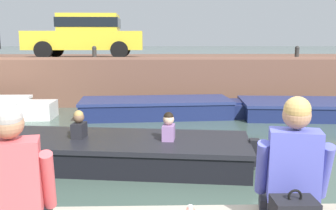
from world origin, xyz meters
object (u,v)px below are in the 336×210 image
(boat_moored_central_navy, at_px, (163,108))
(car_left_inner_yellow, at_px, (87,34))
(mooring_bollard_mid, at_px, (94,52))
(motorboat_passing, at_px, (106,151))
(person_seated_right, at_px, (292,175))
(boat_moored_east_navy, at_px, (325,109))
(mooring_bollard_east, at_px, (297,52))
(person_seated_left, at_px, (14,189))

(boat_moored_central_navy, height_order, car_left_inner_yellow, car_left_inner_yellow)
(mooring_bollard_mid, bearing_deg, car_left_inner_yellow, 110.27)
(motorboat_passing, bearing_deg, person_seated_right, -63.00)
(boat_moored_east_navy, bearing_deg, mooring_bollard_east, 94.62)
(person_seated_right, bearing_deg, motorboat_passing, 117.00)
(car_left_inner_yellow, distance_m, person_seated_right, 11.70)
(boat_moored_east_navy, relative_size, person_seated_left, 6.65)
(boat_moored_central_navy, xyz_separation_m, boat_moored_east_navy, (4.66, -0.21, -0.02))
(car_left_inner_yellow, relative_size, mooring_bollard_mid, 9.33)
(boat_moored_central_navy, height_order, person_seated_right, person_seated_right)
(motorboat_passing, relative_size, mooring_bollard_mid, 12.60)
(motorboat_passing, xyz_separation_m, person_seated_right, (1.91, -3.75, 0.91))
(mooring_bollard_mid, distance_m, person_seated_left, 10.15)
(boat_moored_central_navy, distance_m, mooring_bollard_mid, 3.26)
(boat_moored_east_navy, relative_size, motorboat_passing, 1.14)
(mooring_bollard_east, height_order, person_seated_right, mooring_bollard_east)
(boat_moored_central_navy, height_order, mooring_bollard_mid, mooring_bollard_mid)
(car_left_inner_yellow, xyz_separation_m, mooring_bollard_east, (7.19, -1.23, -0.61))
(boat_moored_central_navy, bearing_deg, motorboat_passing, -103.94)
(motorboat_passing, distance_m, mooring_bollard_east, 8.40)
(boat_moored_central_navy, relative_size, boat_moored_east_navy, 0.81)
(boat_moored_east_navy, xyz_separation_m, mooring_bollard_mid, (-6.89, 2.02, 1.57))
(person_seated_left, bearing_deg, mooring_bollard_mid, 96.36)
(car_left_inner_yellow, relative_size, person_seated_left, 4.30)
(boat_moored_central_navy, xyz_separation_m, mooring_bollard_east, (4.50, 1.81, 1.55))
(mooring_bollard_mid, height_order, mooring_bollard_east, same)
(mooring_bollard_mid, relative_size, person_seated_right, 0.46)
(boat_moored_central_navy, bearing_deg, boat_moored_east_navy, -2.58)
(person_seated_right, bearing_deg, mooring_bollard_east, 69.66)
(boat_moored_east_navy, distance_m, mooring_bollard_east, 2.57)
(person_seated_left, relative_size, person_seated_right, 1.00)
(boat_moored_central_navy, distance_m, person_seated_left, 8.38)
(boat_moored_east_navy, bearing_deg, mooring_bollard_mid, 163.65)
(motorboat_passing, height_order, mooring_bollard_mid, mooring_bollard_mid)
(boat_moored_east_navy, relative_size, mooring_bollard_mid, 14.42)
(person_seated_right, bearing_deg, mooring_bollard_mid, 107.37)
(mooring_bollard_mid, bearing_deg, boat_moored_central_navy, -39.08)
(person_seated_right, bearing_deg, car_left_inner_yellow, 107.70)
(motorboat_passing, xyz_separation_m, mooring_bollard_east, (5.56, 6.10, 1.56))
(boat_moored_central_navy, height_order, mooring_bollard_east, mooring_bollard_east)
(boat_moored_central_navy, xyz_separation_m, car_left_inner_yellow, (-2.69, 3.05, 2.15))
(boat_moored_east_navy, xyz_separation_m, person_seated_left, (-5.77, -8.05, 0.93))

